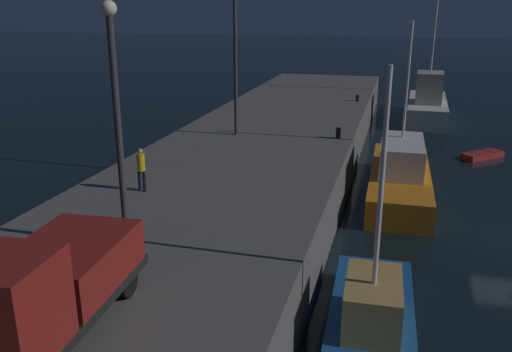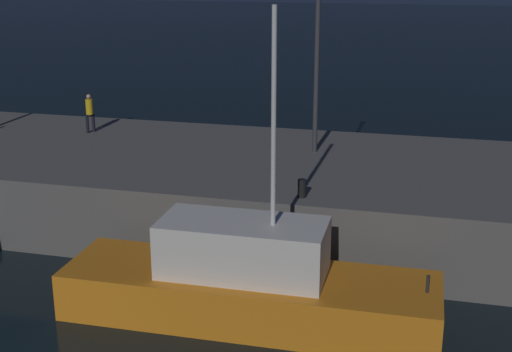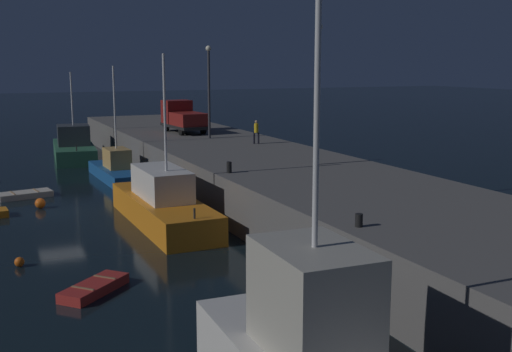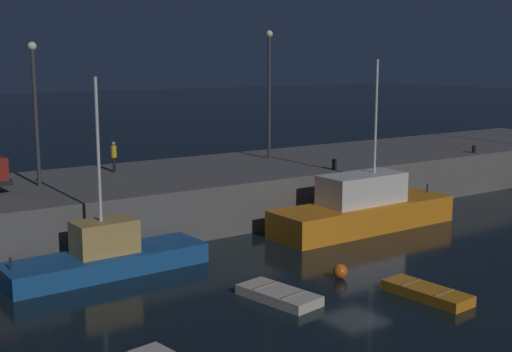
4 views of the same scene
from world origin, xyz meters
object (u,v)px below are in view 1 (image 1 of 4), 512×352
Objects in this scene: fishing_boat_orange at (400,175)px; lamp_post_west at (117,109)px; lamp_post_east at (235,50)px; bollard_west at (358,98)px; dinghy_red_small at (482,155)px; utility_truck at (40,288)px; bollard_central at (338,133)px; fishing_boat_white at (371,328)px; dockworker at (141,167)px; fishing_boat_blue at (427,105)px.

fishing_boat_orange is 1.52× the size of lamp_post_west.
lamp_post_east is 15.09m from bollard_west.
utility_truck is (-28.84, 12.78, 3.78)m from dinghy_red_small.
dinghy_red_small is 6.09× the size of bollard_west.
fishing_boat_white is at bearing -169.40° from bollard_central.
lamp_post_east is (-8.73, 14.53, 7.25)m from dinghy_red_small.
bollard_central is (-12.64, -0.02, 0.06)m from bollard_west.
lamp_post_west reaches higher than bollard_central.
bollard_west is at bearing 0.08° from bollard_central.
lamp_post_east is 20.47m from utility_truck.
bollard_west reaches higher than dinghy_red_small.
dinghy_red_small is (9.07, -5.30, -0.92)m from fishing_boat_orange.
lamp_post_east is at bearing -4.19° from dockworker.
dockworker is (-10.33, 0.76, -3.75)m from lamp_post_east.
lamp_post_east is 11.02m from dockworker.
fishing_boat_orange is 14.12m from bollard_west.
dockworker is at bearing 64.81° from fishing_boat_white.
fishing_boat_blue is 12.53m from dinghy_red_small.
bollard_central reaches higher than bollard_west.
lamp_post_west is 29.05m from bollard_west.
lamp_post_east is (-20.78, 11.28, 6.07)m from fishing_boat_blue.
utility_truck is 21.09m from bollard_central.
lamp_post_west reaches higher than fishing_boat_orange.
fishing_boat_orange is 14.36m from dockworker.
fishing_boat_white is 1.09× the size of lamp_post_east.
dockworker reaches higher than bollard_west.
lamp_post_east is 1.39× the size of utility_truck.
fishing_boat_white is at bearing -149.67° from lamp_post_east.
dinghy_red_small is 18.44m from lamp_post_east.
fishing_boat_blue is at bearing -5.54° from fishing_boat_orange.
lamp_post_west is 1.23× the size of utility_truck.
lamp_post_west is 4.17× the size of dockworker.
utility_truck is at bearing -175.02° from lamp_post_east.
lamp_post_west is (-23.92, 13.40, 6.77)m from dinghy_red_small.
bollard_central is (15.76, -4.62, -3.96)m from lamp_post_west.
bollard_west is 12.64m from bollard_central.
fishing_boat_white is 18.35m from lamp_post_east.
lamp_post_west is 11.89× the size of bollard_central.
fishing_boat_orange is 22.64× the size of bollard_west.
utility_truck is (-5.36, 6.87, 3.25)m from fishing_boat_white.
dinghy_red_small is 10.25m from bollard_west.
lamp_post_east is at bearing 87.90° from fishing_boat_orange.
dockworker reaches higher than bollard_central.
dinghy_red_small is 28.24m from lamp_post_west.
fishing_boat_white reaches higher than dockworker.
dinghy_red_small is at bearing -117.00° from bollard_west.
bollard_west is 0.80× the size of bollard_central.
dinghy_red_small is at bearing -14.13° from fishing_boat_white.
fishing_boat_white is 2.98× the size of dinghy_red_small.
dinghy_red_small is 4.87× the size of bollard_central.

